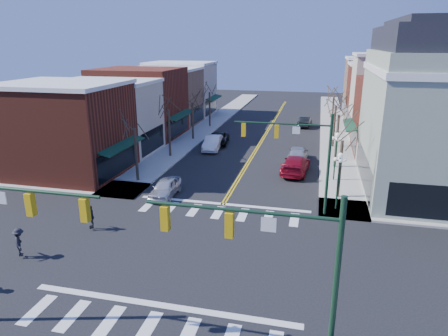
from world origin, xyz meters
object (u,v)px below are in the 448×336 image
Objects in this scene: car_left_far at (218,139)px; pedestrian_dark_b at (19,242)px; car_left_mid at (213,143)px; lamppost_midblock at (336,148)px; car_right_far at (305,122)px; lamppost_corner at (339,172)px; car_right_mid at (298,154)px; car_left_near at (165,188)px; car_right_near at (296,164)px; pedestrian_dark_a at (91,216)px.

car_left_far is 28.28m from pedestrian_dark_b.
pedestrian_dark_b is at bearing -104.66° from car_left_mid.
car_right_far is at bearing 98.33° from lamppost_midblock.
lamppost_corner reaches higher than car_left_far.
lamppost_corner is 6.50m from lamppost_midblock.
car_right_mid is 17.89m from car_right_far.
car_left_far is 15.90m from car_right_far.
car_left_far is at bearing 89.34° from car_left_near.
car_left_near is at bearing 77.97° from car_right_far.
lamppost_corner is 21.56m from car_left_far.
car_left_far is at bearing -38.39° from car_right_near.
car_right_mid is (9.60, 11.99, 0.12)m from car_left_near.
lamppost_midblock reaches higher than car_left_far.
car_right_far is at bearing -88.81° from car_right_mid.
pedestrian_dark_a is 4.55m from pedestrian_dark_b.
car_left_near is 0.87× the size of car_left_far.
pedestrian_dark_a is at bearing -101.26° from car_left_mid.
lamppost_midblock is 15.37m from car_left_mid.
car_left_mid is (-13.00, 7.91, -2.18)m from lamppost_midblock.
car_left_far is at bearing 58.63° from car_right_far.
car_right_mid is at bearing 111.95° from pedestrian_dark_a.
car_right_near is 19.19m from pedestrian_dark_a.
lamppost_midblock is 20.52m from pedestrian_dark_a.
lamppost_corner is 0.90× the size of car_right_mid.
pedestrian_dark_a reaches higher than car_left_near.
car_left_mid reaches higher than car_left_far.
pedestrian_dark_b is at bearing -135.24° from lamppost_midblock.
pedestrian_dark_a is (-12.10, -14.89, 0.11)m from car_right_near.
car_right_near is 1.16× the size of car_right_mid.
lamppost_corner is at bearing 0.05° from car_left_near.
car_right_far is 2.69× the size of pedestrian_dark_b.
car_right_near reaches higher than car_left_mid.
car_right_near is at bearing 95.78° from car_right_far.
car_left_mid reaches higher than car_left_near.
pedestrian_dark_b reaches higher than car_left_far.
pedestrian_dark_a reaches higher than car_right_near.
pedestrian_dark_a is at bearing -156.34° from lamppost_corner.
lamppost_midblock is 2.63× the size of pedestrian_dark_b.
pedestrian_dark_a is (-2.50, -23.84, 0.27)m from car_left_far.
lamppost_midblock is at bearing 95.58° from pedestrian_dark_a.
car_left_near is at bearing 124.30° from pedestrian_dark_a.
car_left_near is 2.51× the size of pedestrian_dark_b.
car_left_mid is at bearing -13.86° from car_right_mid.
lamppost_corner is 9.05m from car_right_near.
lamppost_midblock reaches higher than car_right_near.
lamppost_midblock is (0.00, 6.50, 0.00)m from lamppost_corner.
car_right_near is at bearing 40.06° from car_left_near.
lamppost_corner is 17.04m from pedestrian_dark_a.
car_right_mid is (9.60, -5.22, 0.16)m from car_left_far.
car_right_far is 42.97m from pedestrian_dark_b.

